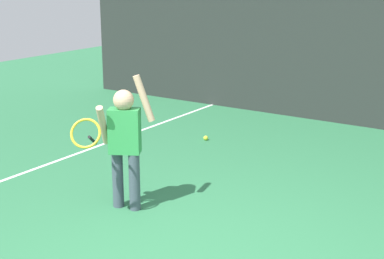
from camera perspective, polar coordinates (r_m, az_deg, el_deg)
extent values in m
cube|color=white|center=(7.18, -15.17, -3.73)|extent=(0.05, 9.00, 0.00)
cylinder|color=#3F4C59|center=(5.81, -7.34, -4.88)|extent=(0.11, 0.11, 0.58)
cylinder|color=#3F4C59|center=(5.72, -5.70, -5.17)|extent=(0.11, 0.11, 0.58)
cube|color=green|center=(5.61, -6.68, -0.14)|extent=(0.34, 0.29, 0.44)
sphere|color=tan|center=(5.53, -6.78, 2.90)|extent=(0.20, 0.20, 0.20)
cylinder|color=tan|center=(5.51, -4.77, 3.08)|extent=(0.21, 0.16, 0.46)
cylinder|color=tan|center=(5.58, -8.78, 0.42)|extent=(0.20, 0.29, 0.43)
cylinder|color=black|center=(5.51, -9.79, -1.04)|extent=(0.14, 0.22, 0.15)
torus|color=yellow|center=(5.27, -10.46, -0.37)|extent=(0.33, 0.28, 0.26)
sphere|color=#CCE033|center=(8.06, 1.36, -0.84)|extent=(0.07, 0.07, 0.07)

